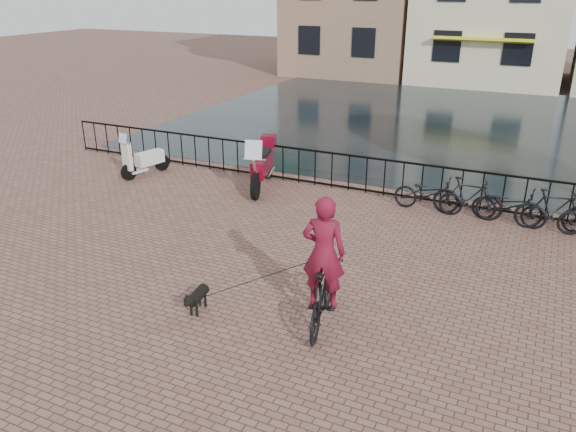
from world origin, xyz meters
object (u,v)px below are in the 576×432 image
at_px(cyclist, 323,270).
at_px(motorcycle, 262,159).
at_px(dog, 198,299).
at_px(scooter, 144,152).

distance_m(cyclist, motorcycle, 6.88).
height_order(cyclist, dog, cyclist).
relative_size(cyclist, motorcycle, 1.12).
relative_size(dog, scooter, 0.48).
distance_m(dog, motorcycle, 6.44).
bearing_deg(cyclist, motorcycle, -64.82).
xyz_separation_m(dog, scooter, (-5.59, 5.67, 0.46)).
distance_m(cyclist, dog, 2.31).
relative_size(cyclist, dog, 3.55).
xyz_separation_m(cyclist, scooter, (-7.70, 5.14, -0.31)).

